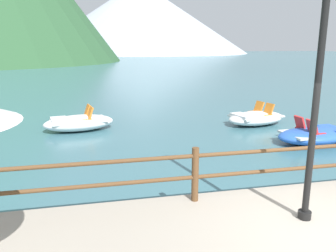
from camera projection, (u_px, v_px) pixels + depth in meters
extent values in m
plane|color=#3D6B75|center=(119.00, 69.00, 42.88)|extent=(200.00, 200.00, 0.00)
cylinder|color=brown|center=(195.00, 175.00, 5.80)|extent=(0.12, 0.12, 0.95)
cylinder|color=brown|center=(287.00, 149.00, 6.08)|extent=(23.80, 0.07, 0.07)
cylinder|color=brown|center=(285.00, 169.00, 6.17)|extent=(23.80, 0.07, 0.07)
cylinder|color=black|center=(318.00, 78.00, 4.80)|extent=(0.10, 0.10, 4.34)
cylinder|color=black|center=(304.00, 215.00, 5.29)|extent=(0.20, 0.20, 0.12)
ellipsoid|color=white|center=(256.00, 118.00, 13.21)|extent=(2.68, 1.95, 0.49)
cube|color=silver|center=(256.00, 116.00, 13.19)|extent=(2.10, 1.57, 0.06)
cube|color=orange|center=(255.00, 112.00, 13.50)|extent=(0.49, 0.49, 0.08)
cube|color=orange|center=(259.00, 107.00, 13.52)|extent=(0.30, 0.44, 0.43)
cube|color=orange|center=(265.00, 115.00, 13.02)|extent=(0.49, 0.49, 0.08)
cube|color=orange|center=(269.00, 109.00, 13.04)|extent=(0.30, 0.44, 0.43)
cube|color=white|center=(243.00, 116.00, 12.88)|extent=(0.76, 1.07, 0.12)
ellipsoid|color=blue|center=(314.00, 135.00, 10.72)|extent=(2.61, 1.60, 0.48)
cube|color=silver|center=(315.00, 133.00, 10.70)|extent=(2.04, 1.30, 0.06)
cube|color=red|center=(316.00, 133.00, 10.37)|extent=(0.43, 0.43, 0.08)
cube|color=red|center=(312.00, 127.00, 10.27)|extent=(0.24, 0.42, 0.43)
cube|color=red|center=(304.00, 129.00, 10.88)|extent=(0.43, 0.43, 0.08)
cube|color=red|center=(300.00, 123.00, 10.78)|extent=(0.24, 0.42, 0.43)
cube|color=blue|center=(333.00, 129.00, 10.89)|extent=(0.63, 1.01, 0.12)
ellipsoid|color=white|center=(79.00, 123.00, 12.31)|extent=(2.67, 1.77, 0.54)
cube|color=silver|center=(79.00, 120.00, 12.28)|extent=(2.10, 1.43, 0.06)
cube|color=orange|center=(83.00, 117.00, 12.58)|extent=(0.47, 0.47, 0.08)
cube|color=orange|center=(87.00, 110.00, 12.59)|extent=(0.28, 0.43, 0.43)
cube|color=orange|center=(85.00, 119.00, 12.10)|extent=(0.47, 0.47, 0.08)
cube|color=orange|center=(90.00, 113.00, 12.12)|extent=(0.28, 0.43, 0.43)
cube|color=white|center=(59.00, 120.00, 12.01)|extent=(0.71, 1.01, 0.12)
cone|color=#2D5633|center=(35.00, 4.00, 66.60)|extent=(28.67, 28.67, 21.28)
cone|color=#A8B2C1|center=(140.00, 18.00, 115.83)|extent=(72.81, 72.81, 23.41)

